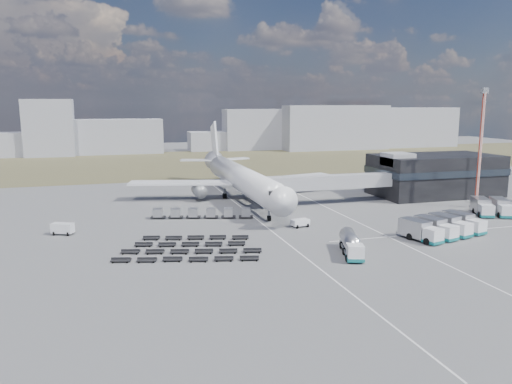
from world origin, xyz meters
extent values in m
plane|color=#565659|center=(0.00, 0.00, 0.00)|extent=(420.00, 420.00, 0.00)
cube|color=brown|center=(0.00, 110.00, 0.01)|extent=(420.00, 90.00, 0.01)
cube|color=silver|center=(-2.00, 5.00, 0.01)|extent=(0.25, 110.00, 0.01)
cube|color=silver|center=(16.00, 5.00, 0.01)|extent=(0.25, 110.00, 0.01)
cube|color=silver|center=(25.00, -8.00, 0.01)|extent=(40.00, 0.25, 0.01)
cube|color=black|center=(48.00, 24.00, 5.00)|extent=(30.00, 16.00, 10.00)
cube|color=#262D38|center=(48.00, 24.00, 6.20)|extent=(30.40, 16.40, 1.60)
cube|color=#939399|center=(36.00, 22.00, 9.50)|extent=(6.00, 6.00, 3.00)
cube|color=#939399|center=(18.10, 20.50, 5.10)|extent=(29.80, 3.00, 3.00)
cube|color=#939399|center=(4.70, 20.00, 5.10)|extent=(4.00, 3.60, 3.40)
cylinder|color=slate|center=(6.20, 20.50, 2.55)|extent=(0.70, 0.70, 5.10)
cylinder|color=black|center=(6.20, 20.50, 0.45)|extent=(1.40, 0.90, 1.40)
cylinder|color=white|center=(0.00, 30.00, 5.30)|extent=(5.60, 48.00, 5.60)
cone|color=white|center=(0.00, 3.50, 5.30)|extent=(5.60, 5.00, 5.60)
cone|color=white|center=(0.00, 58.00, 6.10)|extent=(5.60, 8.00, 5.60)
cube|color=black|center=(0.00, 5.50, 6.10)|extent=(2.20, 2.00, 0.80)
cube|color=white|center=(-13.00, 35.00, 4.10)|extent=(25.59, 11.38, 0.50)
cube|color=white|center=(13.00, 35.00, 4.10)|extent=(25.59, 11.38, 0.50)
cylinder|color=slate|center=(-9.50, 33.00, 2.40)|extent=(3.00, 5.00, 3.00)
cylinder|color=slate|center=(9.50, 33.00, 2.40)|extent=(3.00, 5.00, 3.00)
cube|color=white|center=(-5.50, 60.00, 6.50)|extent=(9.49, 5.63, 0.35)
cube|color=white|center=(5.50, 60.00, 6.50)|extent=(9.49, 5.63, 0.35)
cube|color=white|center=(0.00, 61.00, 11.80)|extent=(0.50, 9.06, 11.45)
cylinder|color=slate|center=(0.00, 9.00, 1.25)|extent=(0.50, 0.50, 2.50)
cylinder|color=slate|center=(-3.20, 34.00, 1.25)|extent=(0.60, 0.60, 2.50)
cylinder|color=slate|center=(3.20, 34.00, 1.25)|extent=(0.60, 0.60, 2.50)
cylinder|color=black|center=(0.00, 9.00, 0.50)|extent=(0.50, 1.20, 1.20)
cube|color=#9899A6|center=(-73.62, 152.06, 5.14)|extent=(54.30, 12.00, 10.27)
cube|color=#9899A6|center=(-53.71, 149.75, 12.11)|extent=(20.18, 12.00, 24.22)
cube|color=#9899A6|center=(-27.00, 153.18, 7.73)|extent=(42.48, 12.00, 15.46)
cube|color=#9899A6|center=(17.00, 156.91, 4.50)|extent=(19.38, 12.00, 8.99)
cube|color=#9899A6|center=(39.31, 154.82, 9.82)|extent=(30.12, 12.00, 19.64)
cube|color=#9899A6|center=(77.52, 143.52, 10.73)|extent=(52.37, 12.00, 21.46)
cube|color=#9899A6|center=(94.25, 145.93, 9.88)|extent=(19.45, 12.00, 19.76)
cube|color=#9899A6|center=(125.94, 146.97, 10.13)|extent=(40.92, 12.00, 20.26)
cube|color=white|center=(4.06, -18.78, 1.42)|extent=(2.98, 2.98, 2.26)
cube|color=#13686B|center=(4.06, -18.78, 0.54)|extent=(3.10, 3.10, 0.49)
cylinder|color=#ACACB1|center=(5.58, -14.21, 1.87)|extent=(4.65, 7.76, 2.45)
cube|color=slate|center=(5.58, -14.21, 0.74)|extent=(4.56, 7.73, 0.34)
cylinder|color=black|center=(5.11, -15.61, 0.49)|extent=(2.76, 1.83, 1.08)
cube|color=white|center=(4.00, 2.74, 0.73)|extent=(3.48, 2.33, 1.45)
cube|color=white|center=(-37.64, 9.20, 1.01)|extent=(4.06, 3.08, 2.02)
cube|color=white|center=(4.72, 27.48, 1.78)|extent=(3.21, 6.87, 3.11)
cube|color=#13686B|center=(4.72, 27.48, 0.50)|extent=(3.33, 6.99, 0.50)
cube|color=white|center=(20.51, -14.00, 1.43)|extent=(3.07, 2.99, 2.42)
cube|color=#13686B|center=(20.51, -14.00, 0.49)|extent=(3.20, 3.12, 0.49)
cube|color=#ACACB1|center=(19.51, -10.29, 1.87)|extent=(3.85, 5.56, 2.86)
cube|color=white|center=(24.11, -13.04, 1.43)|extent=(3.07, 2.99, 2.42)
cube|color=#13686B|center=(24.11, -13.04, 0.49)|extent=(3.20, 3.12, 0.49)
cube|color=#ACACB1|center=(23.12, -9.32, 1.87)|extent=(3.85, 5.56, 2.86)
cube|color=white|center=(27.72, -12.07, 1.43)|extent=(3.07, 2.99, 2.42)
cube|color=#13686B|center=(27.72, -12.07, 0.49)|extent=(3.20, 3.12, 0.49)
cube|color=#ACACB1|center=(26.73, -8.36, 1.87)|extent=(3.85, 5.56, 2.86)
cube|color=white|center=(31.33, -11.10, 1.43)|extent=(3.07, 2.99, 2.42)
cube|color=#13686B|center=(31.33, -11.10, 0.49)|extent=(3.20, 3.12, 0.49)
cube|color=#ACACB1|center=(30.33, -7.39, 1.87)|extent=(3.85, 5.56, 2.86)
cube|color=white|center=(42.38, -0.68, 1.44)|extent=(3.29, 3.23, 2.43)
cube|color=#13686B|center=(42.38, -0.68, 0.50)|extent=(3.43, 3.37, 0.50)
cube|color=#ACACB1|center=(43.89, 2.88, 1.88)|extent=(4.42, 5.71, 2.87)
cube|color=white|center=(45.83, -2.14, 1.44)|extent=(3.29, 3.23, 2.43)
cube|color=#13686B|center=(45.83, -2.14, 0.50)|extent=(3.43, 3.37, 0.50)
cube|color=#ACACB1|center=(47.34, 1.41, 1.88)|extent=(4.42, 5.71, 2.87)
cube|color=black|center=(-20.56, 16.95, 0.33)|extent=(3.18, 2.40, 0.20)
cube|color=#ACACB1|center=(-20.56, 16.95, 1.25)|extent=(2.13, 2.13, 1.63)
cube|color=black|center=(-17.20, 16.06, 0.33)|extent=(3.18, 2.40, 0.20)
cube|color=#ACACB1|center=(-17.20, 16.06, 1.25)|extent=(2.13, 2.13, 1.63)
cube|color=black|center=(-13.83, 15.17, 0.33)|extent=(3.18, 2.40, 0.20)
cube|color=#ACACB1|center=(-13.83, 15.17, 1.25)|extent=(2.13, 2.13, 1.63)
cube|color=black|center=(-10.47, 14.28, 0.33)|extent=(3.18, 2.40, 0.20)
cube|color=#ACACB1|center=(-10.47, 14.28, 1.25)|extent=(2.13, 2.13, 1.63)
cube|color=black|center=(-7.11, 13.39, 0.33)|extent=(3.18, 2.40, 0.20)
cube|color=#ACACB1|center=(-7.11, 13.39, 1.25)|extent=(2.13, 2.13, 1.63)
cube|color=black|center=(-3.74, 12.50, 0.33)|extent=(3.18, 2.40, 0.20)
cube|color=#ACACB1|center=(-3.74, 12.50, 1.25)|extent=(2.13, 2.13, 1.63)
cube|color=black|center=(-19.31, -11.44, 0.33)|extent=(21.94, 6.79, 0.67)
cube|color=black|center=(-18.35, -7.66, 0.33)|extent=(21.94, 6.79, 0.67)
cube|color=black|center=(-17.40, -3.88, 0.33)|extent=(18.34, 5.89, 0.67)
cube|color=black|center=(-16.45, -0.10, 0.33)|extent=(18.34, 5.89, 0.67)
cylinder|color=red|center=(47.47, 8.37, 12.44)|extent=(0.70, 0.70, 24.87)
cube|color=slate|center=(47.47, 8.37, 25.17)|extent=(2.44, 1.46, 1.19)
cube|color=#565659|center=(47.47, 8.37, 0.15)|extent=(1.99, 1.99, 0.30)
camera|label=1|loc=(-28.99, -80.94, 22.58)|focal=35.00mm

